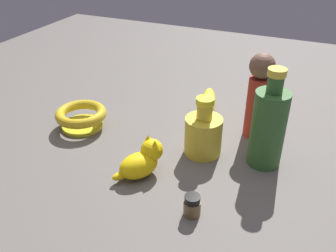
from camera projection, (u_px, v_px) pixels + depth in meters
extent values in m
plane|color=#5B5651|center=(168.00, 140.00, 0.94)|extent=(2.00, 2.00, 0.00)
cylinder|color=gold|center=(203.00, 136.00, 0.87)|extent=(0.09, 0.09, 0.09)
cylinder|color=gold|center=(205.00, 112.00, 0.84)|extent=(0.04, 0.04, 0.04)
cylinder|color=yellow|center=(205.00, 101.00, 0.82)|extent=(0.04, 0.04, 0.02)
cylinder|color=brown|center=(192.00, 208.00, 0.71)|extent=(0.03, 0.03, 0.03)
cylinder|color=yellow|center=(192.00, 202.00, 0.70)|extent=(0.03, 0.03, 0.00)
cylinder|color=black|center=(192.00, 199.00, 0.69)|extent=(0.03, 0.03, 0.01)
cylinder|color=#A52B21|center=(256.00, 107.00, 0.92)|extent=(0.07, 0.07, 0.16)
sphere|color=brown|center=(262.00, 66.00, 0.87)|extent=(0.06, 0.06, 0.06)
cylinder|color=gold|center=(83.00, 125.00, 1.00)|extent=(0.11, 0.11, 0.01)
torus|color=gold|center=(81.00, 114.00, 0.98)|extent=(0.14, 0.14, 0.03)
ellipsoid|color=yellow|center=(137.00, 165.00, 0.80)|extent=(0.11, 0.10, 0.06)
sphere|color=yellow|center=(152.00, 150.00, 0.81)|extent=(0.05, 0.05, 0.05)
cone|color=yellow|center=(148.00, 139.00, 0.81)|extent=(0.02, 0.02, 0.02)
cone|color=yellow|center=(155.00, 145.00, 0.79)|extent=(0.02, 0.02, 0.02)
ellipsoid|color=yellow|center=(121.00, 175.00, 0.79)|extent=(0.04, 0.04, 0.02)
ellipsoid|color=yellow|center=(209.00, 101.00, 1.09)|extent=(0.17, 0.08, 0.04)
cylinder|color=#315E2A|center=(268.00, 129.00, 0.81)|extent=(0.08, 0.08, 0.18)
cylinder|color=#315E2A|center=(275.00, 84.00, 0.76)|extent=(0.03, 0.03, 0.04)
cylinder|color=yellow|center=(277.00, 72.00, 0.75)|extent=(0.04, 0.04, 0.02)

